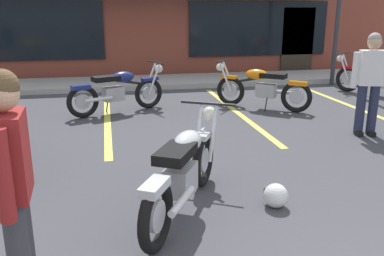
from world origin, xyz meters
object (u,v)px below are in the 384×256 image
Objects in this scene: person_in_black_shirt at (12,181)px; person_near_building at (370,78)px; helmet_on_pavement at (276,195)px; motorcycle_cream_vintage at (261,87)px; motorcycle_foreground_classic at (184,170)px; motorcycle_black_cruiser at (376,77)px; motorcycle_red_sportbike at (118,90)px.

person_in_black_shirt is 5.80m from person_near_building.
helmet_on_pavement is at bearing 24.71° from person_in_black_shirt.
motorcycle_cream_vintage is at bearing 115.09° from person_near_building.
person_in_black_shirt is 1.00× the size of person_near_building.
person_in_black_shirt is (-1.35, -1.16, 0.49)m from motorcycle_foreground_classic.
person_near_building reaches higher than motorcycle_black_cruiser.
motorcycle_black_cruiser is 3.70m from person_near_building.
motorcycle_red_sportbike is at bearing 148.87° from person_near_building.
person_in_black_shirt is at bearing -125.10° from motorcycle_cream_vintage.
person_in_black_shirt is at bearing -146.01° from person_near_building.
motorcycle_red_sportbike and motorcycle_black_cruiser have the same top height.
person_near_building is at bearing 41.11° from helmet_on_pavement.
motorcycle_cream_vintage reaches higher than helmet_on_pavement.
motorcycle_foreground_classic is 1.14× the size of person_near_building.
person_near_building is (-2.23, -2.92, 0.49)m from motorcycle_black_cruiser.
helmet_on_pavement is (1.48, -4.58, -0.33)m from motorcycle_red_sportbike.
motorcycle_black_cruiser is 7.05× the size of helmet_on_pavement.
motorcycle_black_cruiser is at bearing 47.18° from helmet_on_pavement.
person_near_building reaches higher than motorcycle_cream_vintage.
motorcycle_cream_vintage is 4.60m from helmet_on_pavement.
helmet_on_pavement is (-4.72, -5.10, -0.33)m from motorcycle_black_cruiser.
motorcycle_red_sportbike is 7.65× the size of helmet_on_pavement.
motorcycle_black_cruiser is (5.69, 5.00, 0.00)m from motorcycle_foreground_classic.
motorcycle_red_sportbike reaches higher than helmet_on_pavement.
motorcycle_foreground_classic is 7.57m from motorcycle_black_cruiser.
motorcycle_red_sportbike is 4.67m from person_near_building.
motorcycle_red_sportbike is at bearing -175.23° from motorcycle_black_cruiser.
motorcycle_cream_vintage is 2.44m from person_near_building.
motorcycle_black_cruiser is at bearing 13.16° from motorcycle_cream_vintage.
person_in_black_shirt is at bearing -155.29° from helmet_on_pavement.
motorcycle_red_sportbike and motorcycle_cream_vintage have the same top height.
motorcycle_red_sportbike is 5.73m from person_in_black_shirt.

